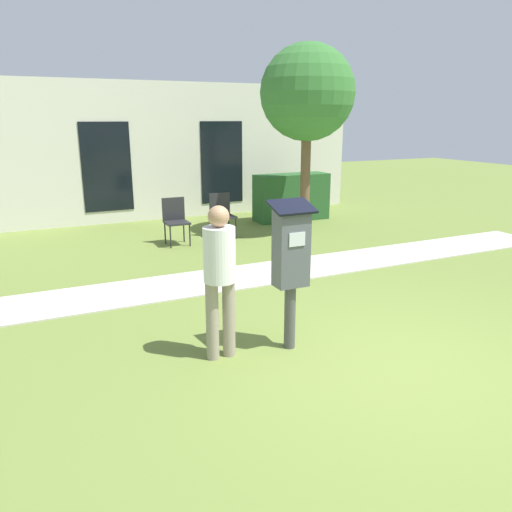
% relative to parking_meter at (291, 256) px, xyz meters
% --- Properties ---
extents(ground_plane, '(40.00, 40.00, 0.00)m').
position_rel_parking_meter_xyz_m(ground_plane, '(0.80, -0.88, -1.02)').
color(ground_plane, olive).
extents(sidewalk, '(12.00, 1.10, 0.02)m').
position_rel_parking_meter_xyz_m(sidewalk, '(0.80, 2.45, -1.01)').
color(sidewalk, beige).
rests_on(sidewalk, ground).
extents(building_facade, '(10.00, 0.26, 3.20)m').
position_rel_parking_meter_xyz_m(building_facade, '(0.80, 7.60, 0.58)').
color(building_facade, silver).
rests_on(building_facade, ground).
extents(parking_meter, '(0.44, 0.31, 1.59)m').
position_rel_parking_meter_xyz_m(parking_meter, '(0.00, 0.00, 0.00)').
color(parking_meter, '#4C4C4C').
rests_on(parking_meter, ground).
extents(person_standing, '(0.32, 0.32, 1.58)m').
position_rel_parking_meter_xyz_m(person_standing, '(-0.74, 0.11, -0.09)').
color(person_standing, gray).
rests_on(person_standing, ground).
extents(outdoor_chair_left, '(0.44, 0.44, 0.90)m').
position_rel_parking_meter_xyz_m(outdoor_chair_left, '(0.21, 4.93, -0.49)').
color(outdoor_chair_left, '#262628').
rests_on(outdoor_chair_left, ground).
extents(outdoor_chair_middle, '(0.44, 0.44, 0.90)m').
position_rel_parking_meter_xyz_m(outdoor_chair_middle, '(1.24, 5.11, -0.49)').
color(outdoor_chair_middle, '#262628').
rests_on(outdoor_chair_middle, ground).
extents(hedge_row, '(1.79, 0.60, 1.10)m').
position_rel_parking_meter_xyz_m(hedge_row, '(3.41, 6.06, -0.47)').
color(hedge_row, '#285628').
rests_on(hedge_row, ground).
extents(tree, '(1.90, 1.90, 3.82)m').
position_rel_parking_meter_xyz_m(tree, '(2.95, 4.67, 1.83)').
color(tree, brown).
rests_on(tree, ground).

